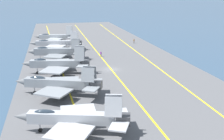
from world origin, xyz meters
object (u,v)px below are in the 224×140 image
(crew_purple_vest, at_px, (101,54))
(crew_brown_vest, at_px, (134,41))
(parked_jet_second, at_px, (75,118))
(parked_jet_fourth, at_px, (57,64))
(parked_jet_fifth, at_px, (56,51))
(parked_jet_sixth, at_px, (57,43))
(parked_jet_seventh, at_px, (56,36))
(parked_jet_third, at_px, (59,83))

(crew_purple_vest, distance_m, crew_brown_vest, 25.25)
(parked_jet_second, height_order, crew_purple_vest, parked_jet_second)
(parked_jet_fourth, bearing_deg, parked_jet_fifth, -1.14)
(parked_jet_sixth, bearing_deg, crew_brown_vest, -76.62)
(parked_jet_second, height_order, crew_brown_vest, parked_jet_second)
(parked_jet_fourth, height_order, parked_jet_seventh, parked_jet_fourth)
(parked_jet_sixth, distance_m, parked_jet_seventh, 15.64)
(parked_jet_third, relative_size, parked_jet_seventh, 1.08)
(parked_jet_third, height_order, parked_jet_fifth, parked_jet_fifth)
(parked_jet_fourth, height_order, parked_jet_sixth, parked_jet_fourth)
(parked_jet_seventh, relative_size, crew_purple_vest, 8.71)
(parked_jet_fourth, distance_m, crew_brown_vest, 45.24)
(parked_jet_second, relative_size, parked_jet_fifth, 1.01)
(parked_jet_sixth, xyz_separation_m, parked_jet_seventh, (15.63, -0.12, -0.30))
(parked_jet_fourth, distance_m, parked_jet_sixth, 27.49)
(parked_jet_fifth, bearing_deg, parked_jet_third, 179.25)
(parked_jet_fifth, distance_m, parked_jet_seventh, 29.36)
(crew_brown_vest, bearing_deg, parked_jet_third, 148.84)
(parked_jet_fourth, xyz_separation_m, parked_jet_seventh, (43.11, -1.05, -0.30))
(parked_jet_third, distance_m, parked_jet_fifth, 28.44)
(parked_jet_third, relative_size, parked_jet_fourth, 1.05)
(parked_jet_second, height_order, parked_jet_fifth, parked_jet_fifth)
(parked_jet_third, xyz_separation_m, crew_brown_vest, (48.95, -29.60, -1.45))
(parked_jet_third, height_order, parked_jet_sixth, parked_jet_sixth)
(parked_jet_sixth, relative_size, crew_brown_vest, 10.01)
(parked_jet_seventh, bearing_deg, parked_jet_fourth, 178.61)
(parked_jet_seventh, bearing_deg, crew_purple_vest, -156.53)
(parked_jet_third, distance_m, parked_jet_sixth, 42.17)
(parked_jet_seventh, bearing_deg, parked_jet_fifth, 178.49)
(parked_jet_fourth, relative_size, parked_jet_fifth, 1.00)
(parked_jet_second, height_order, parked_jet_seventh, parked_jet_seventh)
(parked_jet_third, distance_m, crew_purple_vest, 32.51)
(parked_jet_fifth, distance_m, crew_purple_vest, 13.15)
(parked_jet_second, relative_size, parked_jet_fourth, 1.01)
(parked_jet_fifth, relative_size, parked_jet_seventh, 1.02)
(parked_jet_fifth, bearing_deg, parked_jet_fourth, 178.86)
(parked_jet_fourth, height_order, parked_jet_fifth, parked_jet_fourth)
(parked_jet_second, bearing_deg, crew_brown_vest, -23.67)
(parked_jet_second, relative_size, parked_jet_sixth, 0.94)
(parked_jet_fourth, xyz_separation_m, parked_jet_sixth, (27.47, -0.92, -0.01))
(parked_jet_second, xyz_separation_m, parked_jet_third, (15.38, 1.40, 0.08))
(parked_jet_sixth, bearing_deg, parked_jet_third, 178.61)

